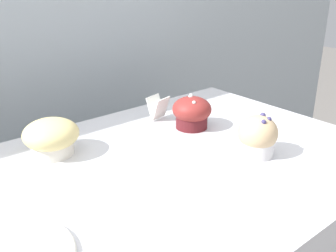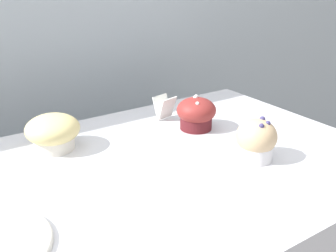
{
  "view_description": "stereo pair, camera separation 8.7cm",
  "coord_description": "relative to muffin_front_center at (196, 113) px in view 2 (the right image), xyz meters",
  "views": [
    {
      "loc": [
        -0.41,
        -0.55,
        1.3
      ],
      "look_at": [
        0.1,
        0.07,
        0.97
      ],
      "focal_mm": 42.0,
      "sensor_mm": 36.0,
      "label": 1
    },
    {
      "loc": [
        -0.34,
        -0.6,
        1.3
      ],
      "look_at": [
        0.1,
        0.07,
        0.97
      ],
      "focal_mm": 42.0,
      "sensor_mm": 36.0,
      "label": 2
    }
  ],
  "objects": [
    {
      "name": "muffin_back_left",
      "position": [
        0.0,
        -0.2,
        0.0
      ],
      "size": [
        0.08,
        0.08,
        0.09
      ],
      "color": "silver",
      "rests_on": "display_counter"
    },
    {
      "name": "muffin_back_right",
      "position": [
        -0.33,
        0.08,
        0.0
      ],
      "size": [
        0.12,
        0.12,
        0.08
      ],
      "color": "white",
      "rests_on": "display_counter"
    },
    {
      "name": "price_card",
      "position": [
        -0.03,
        0.1,
        -0.01
      ],
      "size": [
        0.06,
        0.05,
        0.06
      ],
      "color": "white",
      "rests_on": "display_counter"
    },
    {
      "name": "muffin_front_center",
      "position": [
        0.0,
        0.0,
        0.0
      ],
      "size": [
        0.1,
        0.1,
        0.08
      ],
      "color": "#52181C",
      "rests_on": "display_counter"
    },
    {
      "name": "wall_back",
      "position": [
        -0.21,
        0.49,
        -0.07
      ],
      "size": [
        3.2,
        0.1,
        1.8
      ],
      "primitive_type": "cube",
      "color": "#A8B2B7",
      "rests_on": "ground"
    }
  ]
}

